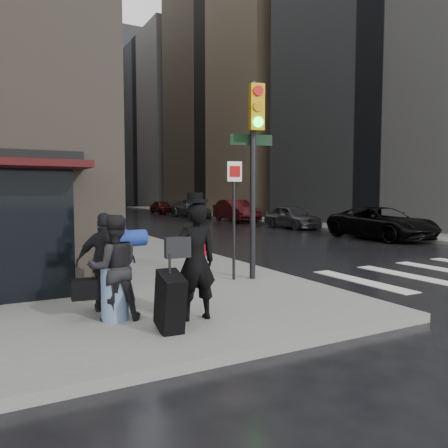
{
  "coord_description": "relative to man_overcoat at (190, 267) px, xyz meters",
  "views": [
    {
      "loc": [
        -4.38,
        -6.66,
        2.17
      ],
      "look_at": [
        1.17,
        3.73,
        1.3
      ],
      "focal_mm": 35.0,
      "sensor_mm": 36.0,
      "label": 1
    }
  ],
  "objects": [
    {
      "name": "fire_hydrant",
      "position": [
        3.14,
        6.28,
        -0.5
      ],
      "size": [
        0.46,
        0.35,
        0.79
      ],
      "rotation": [
        0.0,
        0.0,
        -0.39
      ],
      "color": "#9D0914",
      "rests_on": "ground"
    },
    {
      "name": "man_greycoat",
      "position": [
        -0.99,
        1.28,
        -0.02
      ],
      "size": [
        1.04,
        0.61,
        1.67
      ],
      "rotation": [
        0.0,
        0.0,
        2.92
      ],
      "color": "black",
      "rests_on": "ground"
    },
    {
      "name": "parked_car_2",
      "position": [
        13.1,
        21.54,
        -0.21
      ],
      "size": [
        1.99,
        4.95,
        1.6
      ],
      "primitive_type": "imported",
      "rotation": [
        0.0,
        0.0,
        -0.06
      ],
      "color": "#420D10",
      "rests_on": "ground"
    },
    {
      "name": "bldg_distant",
      "position": [
        7.7,
        78.53,
        14.99
      ],
      "size": [
        40.0,
        12.0,
        32.0
      ],
      "primitive_type": "cube",
      "color": "slate",
      "rests_on": "ground"
    },
    {
      "name": "man_jeans",
      "position": [
        -1.02,
        0.65,
        -0.02
      ],
      "size": [
        1.18,
        0.71,
        1.67
      ],
      "rotation": [
        0.0,
        0.0,
        3.05
      ],
      "color": "black",
      "rests_on": "ground"
    },
    {
      "name": "bldg_right_far",
      "position": [
        27.7,
        58.53,
        11.49
      ],
      "size": [
        22.0,
        20.0,
        25.0
      ],
      "primitive_type": "cube",
      "color": "slate",
      "rests_on": "ground"
    },
    {
      "name": "bldg_right_mid",
      "position": [
        27.7,
        35.53,
        17.99
      ],
      "size": [
        22.0,
        22.0,
        38.0
      ],
      "primitive_type": "cube",
      "color": "#947B5B",
      "rests_on": "ground"
    },
    {
      "name": "parked_car_3",
      "position": [
        12.46,
        28.26,
        -0.31
      ],
      "size": [
        2.3,
        4.92,
        1.39
      ],
      "primitive_type": "imported",
      "rotation": [
        0.0,
        0.0,
        0.08
      ],
      "color": "#48484D",
      "rests_on": "ground"
    },
    {
      "name": "parked_car_4",
      "position": [
        12.31,
        34.98,
        -0.34
      ],
      "size": [
        1.59,
        3.91,
        1.33
      ],
      "primitive_type": "imported",
      "rotation": [
        0.0,
        0.0,
        0.01
      ],
      "color": "#43100D",
      "rests_on": "ground"
    },
    {
      "name": "sidewalk_left",
      "position": [
        1.7,
        27.53,
        -0.93
      ],
      "size": [
        4.0,
        50.0,
        0.15
      ],
      "primitive_type": "cube",
      "color": "slate",
      "rests_on": "ground"
    },
    {
      "name": "ground",
      "position": [
        1.7,
        0.53,
        -1.01
      ],
      "size": [
        140.0,
        140.0,
        0.0
      ],
      "primitive_type": "plane",
      "color": "black",
      "rests_on": "ground"
    },
    {
      "name": "traffic_light",
      "position": [
        2.58,
        2.34,
        2.05
      ],
      "size": [
        1.1,
        0.62,
        4.51
      ],
      "rotation": [
        0.0,
        0.0,
        -0.25
      ],
      "color": "black",
      "rests_on": "ground"
    },
    {
      "name": "parked_car_0",
      "position": [
        13.16,
        8.09,
        -0.27
      ],
      "size": [
        2.56,
        5.34,
        1.47
      ],
      "primitive_type": "imported",
      "rotation": [
        0.0,
        0.0,
        -0.02
      ],
      "color": "black",
      "rests_on": "ground"
    },
    {
      "name": "sidewalk_right",
      "position": [
        15.2,
        27.53,
        -0.93
      ],
      "size": [
        3.0,
        50.0,
        0.15
      ],
      "primitive_type": "cube",
      "color": "slate",
      "rests_on": "ground"
    },
    {
      "name": "parked_car_1",
      "position": [
        13.1,
        14.81,
        -0.31
      ],
      "size": [
        1.66,
        4.1,
        1.39
      ],
      "primitive_type": "imported",
      "rotation": [
        0.0,
        0.0,
        -0.0
      ],
      "color": "#3F3F44",
      "rests_on": "ground"
    },
    {
      "name": "man_overcoat",
      "position": [
        0.0,
        0.0,
        0.0
      ],
      "size": [
        1.11,
        1.01,
        2.04
      ],
      "rotation": [
        0.0,
        0.0,
        3.08
      ],
      "color": "black",
      "rests_on": "ground"
    }
  ]
}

